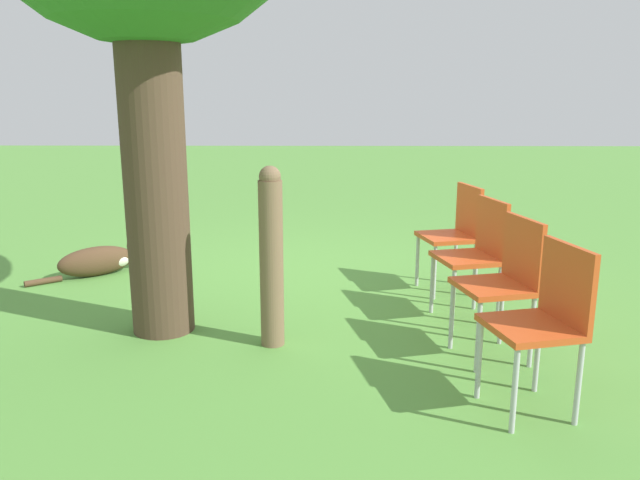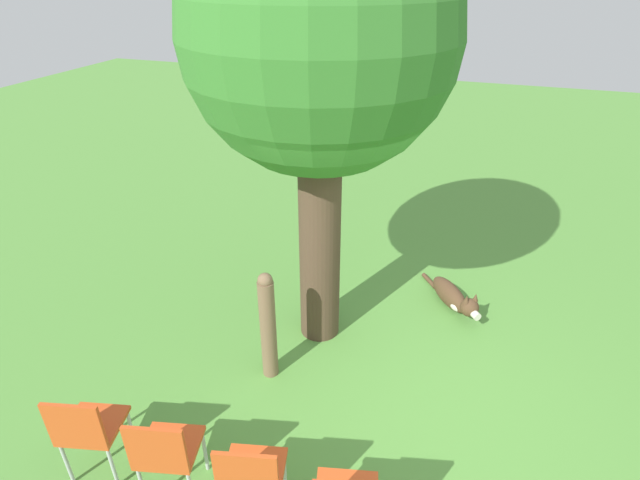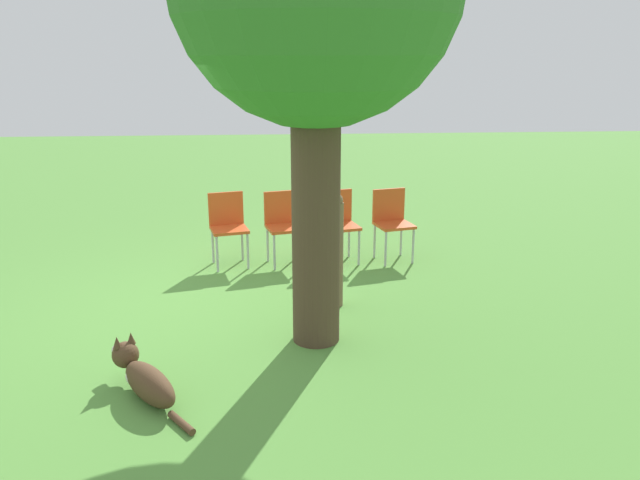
% 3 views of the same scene
% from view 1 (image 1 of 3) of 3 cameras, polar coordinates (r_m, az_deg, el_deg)
% --- Properties ---
extents(ground_plane, '(30.00, 30.00, 0.00)m').
position_cam_1_polar(ground_plane, '(5.54, -4.19, -4.31)').
color(ground_plane, '#56933D').
extents(dog, '(1.02, 0.80, 0.41)m').
position_cam_1_polar(dog, '(6.22, -18.96, -1.57)').
color(dog, '#513823').
rests_on(dog, ground_plane).
extents(fence_post, '(0.16, 0.16, 1.22)m').
position_cam_1_polar(fence_post, '(4.13, -4.47, -1.53)').
color(fence_post, brown).
rests_on(fence_post, ground_plane).
extents(red_chair_0, '(0.51, 0.53, 0.91)m').
position_cam_1_polar(red_chair_0, '(5.43, 12.31, 0.98)').
color(red_chair_0, '#D14C1E').
rests_on(red_chair_0, ground_plane).
extents(red_chair_1, '(0.51, 0.53, 0.91)m').
position_cam_1_polar(red_chair_1, '(4.77, 14.15, -0.82)').
color(red_chair_1, '#D14C1E').
rests_on(red_chair_1, ground_plane).
extents(red_chair_2, '(0.51, 0.53, 0.91)m').
position_cam_1_polar(red_chair_2, '(4.12, 16.57, -3.19)').
color(red_chair_2, '#D14C1E').
rests_on(red_chair_2, ground_plane).
extents(red_chair_3, '(0.51, 0.53, 0.91)m').
position_cam_1_polar(red_chair_3, '(3.49, 19.89, -6.41)').
color(red_chair_3, '#D14C1E').
rests_on(red_chair_3, ground_plane).
extents(tennis_ball, '(0.07, 0.07, 0.07)m').
position_cam_1_polar(tennis_ball, '(4.59, 20.08, -8.49)').
color(tennis_ball, blue).
rests_on(tennis_ball, ground_plane).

